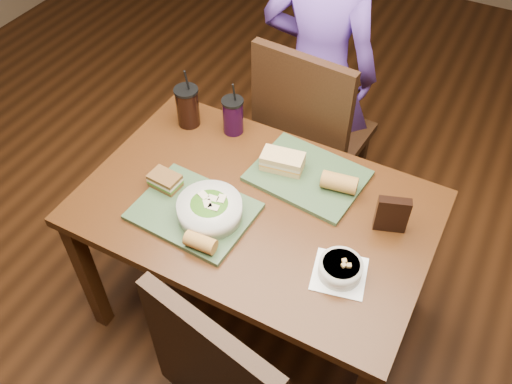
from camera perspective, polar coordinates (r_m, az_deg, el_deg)
ground at (r=2.63m, az=0.00°, el=-12.28°), size 6.00×6.00×0.00m
dining_table at (r=2.09m, az=0.00°, el=-3.00°), size 1.30×0.85×0.75m
chair_far at (r=2.56m, az=5.46°, el=6.25°), size 0.50×0.50×1.08m
diner at (r=2.64m, az=6.54°, el=12.45°), size 0.60×0.42×1.55m
tray_near at (r=2.00m, az=-6.56°, el=-2.03°), size 0.43×0.34×0.02m
tray_far at (r=2.12m, az=5.46°, el=1.71°), size 0.45×0.36×0.02m
salad_bowl at (r=1.94m, az=-4.90°, el=-1.77°), size 0.23×0.23×0.08m
soup_bowl at (r=1.82m, az=8.88°, el=-7.96°), size 0.21×0.21×0.07m
sandwich_near at (r=2.07m, az=-9.55°, el=1.19°), size 0.12×0.09×0.05m
sandwich_far at (r=2.11m, az=2.80°, el=3.25°), size 0.18×0.12×0.07m
baguette_near at (r=1.86m, az=-5.87°, el=-5.30°), size 0.11×0.06×0.06m
baguette_far at (r=2.05m, az=8.76°, el=0.99°), size 0.14×0.09×0.07m
cup_cola at (r=2.32m, az=-7.21°, el=8.94°), size 0.10×0.10×0.28m
cup_berry at (r=2.27m, az=-2.44°, el=8.03°), size 0.09×0.09×0.25m
chip_bag at (r=1.95m, az=14.11°, el=-2.31°), size 0.12×0.07×0.15m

